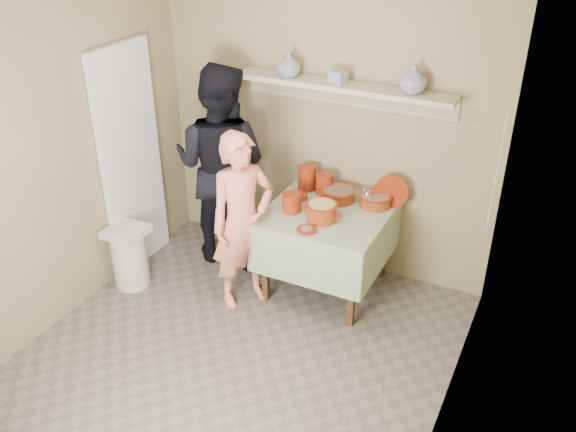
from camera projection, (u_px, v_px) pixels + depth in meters
The scene contains 22 objects.
ground at pixel (224, 371), 4.42m from camera, with size 3.50×3.50×0.00m, color #665D50.
tile_panel at pixel (131, 161), 5.25m from camera, with size 0.06×0.70×2.00m, color silver.
plate_stack_a at pixel (307, 178), 5.26m from camera, with size 0.16×0.16×0.21m, color maroon.
plate_stack_b at pixel (324, 184), 5.19m from camera, with size 0.15×0.15×0.18m, color maroon.
bowl_stack at pixel (292, 203), 4.91m from camera, with size 0.16×0.16×0.16m, color maroon.
empty_bowl at pixel (298, 196), 5.13m from camera, with size 0.16×0.16×0.05m, color maroon.
propped_lid at pixel (391, 192), 4.98m from camera, with size 0.29×0.29×0.02m, color maroon.
vase_right at pixel (414, 79), 4.52m from camera, with size 0.20×0.20×0.21m, color navy.
vase_left at pixel (289, 64), 4.90m from camera, with size 0.19×0.19×0.20m, color navy.
ceramic_box at pixel (338, 77), 4.76m from camera, with size 0.14×0.10×0.10m, color navy.
person_cook at pixel (243, 222), 4.82m from camera, with size 0.55×0.36×1.49m, color #ED7E66.
person_helper at pixel (221, 165), 5.37m from camera, with size 0.89×0.69×1.83m, color black.
room_shell at pixel (210, 168), 3.64m from camera, with size 3.04×3.54×2.62m.
serving_table at pixel (327, 223), 5.01m from camera, with size 0.97×0.97×0.76m.
cazuela_meat_a at pixel (338, 194), 5.10m from camera, with size 0.30×0.30×0.10m.
cazuela_meat_b at pixel (375, 199), 5.00m from camera, with size 0.28×0.28×0.10m.
ladle at pixel (368, 194), 4.98m from camera, with size 0.08×0.26×0.19m.
cazuela_rice at pixel (322, 210), 4.78m from camera, with size 0.33×0.25×0.14m.
front_plate at pixel (307, 230), 4.67m from camera, with size 0.16×0.16×0.03m.
wall_shelf at pixel (344, 88), 4.82m from camera, with size 1.80×0.25×0.21m.
trash_bin at pixel (130, 256), 5.24m from camera, with size 0.32×0.32×0.56m.
electrical_cord at pixel (496, 175), 4.40m from camera, with size 0.01×0.05×0.90m.
Camera 1 is at (1.90, -2.77, 3.12)m, focal length 38.00 mm.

